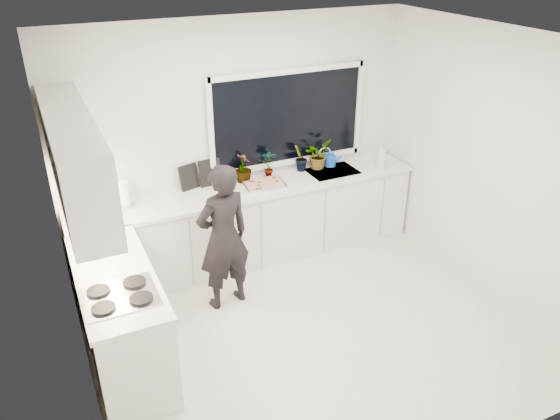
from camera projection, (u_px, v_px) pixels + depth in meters
floor at (310, 331)px, 5.28m from camera, size 4.00×3.50×0.02m
wall_back at (238, 141)px, 6.07m from camera, size 4.00×0.02×2.70m
wall_left at (66, 260)px, 3.89m from camera, size 0.02×3.50×2.70m
wall_right at (491, 167)px, 5.42m from camera, size 0.02×3.50×2.70m
ceiling at (319, 42)px, 4.04m from camera, size 4.00×3.50×0.02m
window at (288, 118)px, 6.18m from camera, size 1.80×0.02×1.00m
base_cabinets_back at (251, 225)px, 6.24m from camera, size 3.92×0.58×0.88m
base_cabinets_left at (122, 320)px, 4.72m from camera, size 0.58×1.60×0.88m
countertop_back at (250, 189)px, 6.02m from camera, size 3.94×0.62×0.04m
countertop_left at (115, 276)px, 4.51m from camera, size 0.62×1.60×0.04m
upper_cabinets at (74, 157)px, 4.31m from camera, size 0.34×2.10×0.70m
sink at (332, 175)px, 6.44m from camera, size 0.58×0.42×0.14m
faucet at (324, 157)px, 6.53m from camera, size 0.03×0.03×0.22m
stovetop at (120, 296)px, 4.21m from camera, size 0.56×0.48×0.03m
person at (223, 238)px, 5.33m from camera, size 0.62×0.46×1.54m
pizza_tray at (264, 184)px, 6.05m from camera, size 0.49×0.39×0.03m
pizza at (264, 183)px, 6.04m from camera, size 0.44×0.34×0.01m
watering_can at (330, 160)px, 6.54m from camera, size 0.15×0.15×0.13m
paper_towel_roll at (125, 195)px, 5.54m from camera, size 0.15×0.15×0.26m
knife_block at (121, 196)px, 5.56m from camera, size 0.14×0.11×0.22m
utensil_crock at (92, 243)px, 4.79m from camera, size 0.15×0.15×0.16m
picture_frame_large at (189, 177)px, 5.92m from camera, size 0.22×0.08×0.28m
picture_frame_small at (210, 172)px, 6.00m from camera, size 0.25×0.04×0.30m
herb_plants at (294, 159)px, 6.31m from camera, size 1.25×0.40×0.34m
soap_bottles at (381, 156)px, 6.45m from camera, size 0.17×0.17×0.32m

